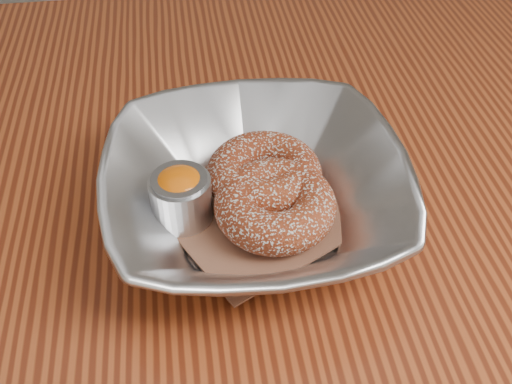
{
  "coord_description": "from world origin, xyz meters",
  "views": [
    {
      "loc": [
        -0.03,
        -0.41,
        1.12
      ],
      "look_at": [
        0.02,
        -0.05,
        0.78
      ],
      "focal_mm": 42.0,
      "sensor_mm": 36.0,
      "label": 1
    }
  ],
  "objects": [
    {
      "name": "table",
      "position": [
        0.0,
        0.0,
        0.65
      ],
      "size": [
        1.2,
        0.8,
        0.75
      ],
      "color": "maroon",
      "rests_on": "ground_plane"
    },
    {
      "name": "serving_bowl",
      "position": [
        0.02,
        -0.05,
        0.78
      ],
      "size": [
        0.25,
        0.25,
        0.06
      ],
      "primitive_type": "imported",
      "color": "silver",
      "rests_on": "table"
    },
    {
      "name": "parchment",
      "position": [
        0.02,
        -0.05,
        0.76
      ],
      "size": [
        0.2,
        0.2,
        0.0
      ],
      "primitive_type": "cube",
      "rotation": [
        0.0,
        0.0,
        0.49
      ],
      "color": "brown",
      "rests_on": "table"
    },
    {
      "name": "donut_back",
      "position": [
        0.03,
        -0.03,
        0.78
      ],
      "size": [
        0.13,
        0.13,
        0.04
      ],
      "primitive_type": "torus",
      "rotation": [
        0.0,
        0.0,
        -0.43
      ],
      "color": "maroon",
      "rests_on": "parchment"
    },
    {
      "name": "donut_front",
      "position": [
        0.03,
        -0.07,
        0.78
      ],
      "size": [
        0.11,
        0.11,
        0.04
      ],
      "primitive_type": "torus",
      "rotation": [
        0.0,
        0.0,
        0.06
      ],
      "color": "maroon",
      "rests_on": "parchment"
    },
    {
      "name": "ramekin",
      "position": [
        -0.05,
        -0.05,
        0.78
      ],
      "size": [
        0.05,
        0.05,
        0.05
      ],
      "color": "silver",
      "rests_on": "table"
    }
  ]
}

